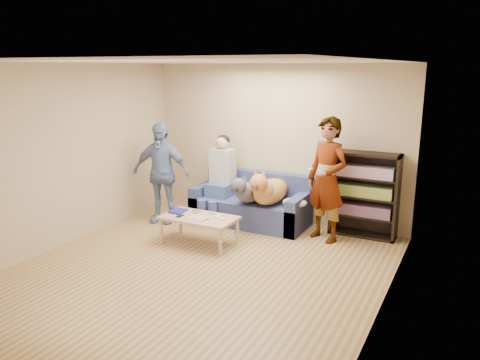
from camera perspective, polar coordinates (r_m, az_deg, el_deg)
The scene contains 27 objects.
ground at distance 6.08m, azimuth -5.30°, elevation -11.15°, with size 5.00×5.00×0.00m, color olive.
ceiling at distance 5.52m, azimuth -5.90°, elevation 14.17°, with size 5.00×5.00×0.00m, color white.
wall_back at distance 7.84m, azimuth 4.38°, elevation 4.49°, with size 4.50×4.50×0.00m, color tan.
wall_front at distance 3.89m, azimuth -26.05°, elevation -6.45°, with size 4.50×4.50×0.00m, color tan.
wall_left at distance 7.11m, azimuth -21.03°, elevation 2.67°, with size 5.00×5.00×0.00m, color tan.
wall_right at distance 4.85m, azimuth 17.39°, elevation -1.84°, with size 5.00×5.00×0.00m, color tan.
blanket at distance 7.29m, azimuth 6.69°, elevation -2.75°, with size 0.39×0.33×0.13m, color #BCBCC1.
person_standing_right at distance 6.98m, azimuth 10.55°, elevation 0.02°, with size 0.67×0.44×1.85m, color gray.
person_standing_left at distance 7.83m, azimuth -9.61°, elevation 0.86°, with size 0.98×0.41×1.67m, color #748CB9.
held_controller at distance 6.82m, azimuth 8.51°, elevation 1.26°, with size 0.04×0.13×0.03m, color silver.
notebook_blue at distance 7.10m, azimuth -7.56°, elevation -3.77°, with size 0.20×0.26×0.03m, color navy.
papers at distance 6.74m, azimuth -5.13°, elevation -4.70°, with size 0.26×0.20×0.01m, color silver.
magazine at distance 6.74m, azimuth -4.82°, elevation -4.58°, with size 0.22×0.17×0.01m, color #B2AB8E.
camera_silver at distance 7.00m, azimuth -5.35°, elevation -3.85°, with size 0.11×0.06×0.05m, color #BCBDC1.
controller_a at distance 6.79m, azimuth -2.58°, elevation -4.46°, with size 0.04×0.13×0.03m, color white.
controller_b at distance 6.68m, azimuth -2.32°, elevation -4.75°, with size 0.09×0.06×0.03m, color silver.
headphone_cup_a at distance 6.73m, azimuth -3.68°, elevation -4.68°, with size 0.07×0.07×0.02m, color white.
headphone_cup_b at distance 6.79m, azimuth -3.33°, elevation -4.49°, with size 0.07×0.07×0.02m, color silver.
pen_orange at distance 6.73m, azimuth -5.91°, elevation -4.78°, with size 0.01×0.01×0.14m, color orange.
pen_black at distance 6.93m, azimuth -3.40°, elevation -4.17°, with size 0.01×0.01×0.14m, color black.
wallet at distance 6.88m, azimuth -7.33°, elevation -4.36°, with size 0.07×0.12×0.01m, color black.
sofa at distance 7.81m, azimuth 1.39°, elevation -3.19°, with size 1.90×0.85×0.82m.
person_seated at distance 7.81m, azimuth -2.49°, elevation 0.54°, with size 0.40×0.73×1.47m.
dog_gray at distance 7.45m, azimuth 1.27°, elevation -1.31°, with size 0.38×1.23×0.55m.
dog_tan at distance 7.36m, azimuth 3.50°, elevation -1.26°, with size 0.44×1.18×0.64m.
coffee_table at distance 6.86m, azimuth -5.02°, elevation -4.83°, with size 1.10×0.60×0.42m.
bookshelf at distance 7.35m, azimuth 14.95°, elevation -1.51°, with size 1.00×0.34×1.30m.
Camera 1 is at (3.01, -4.63, 2.54)m, focal length 35.00 mm.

